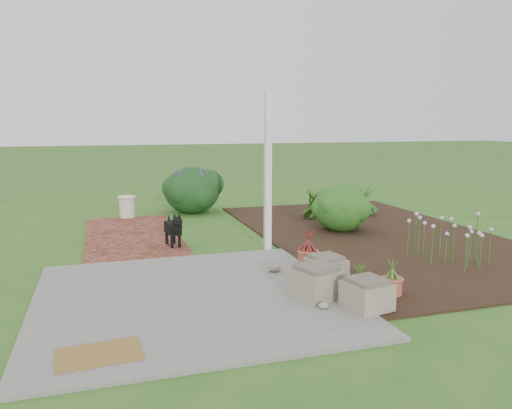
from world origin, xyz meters
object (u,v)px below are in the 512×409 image
object	(u,v)px
cream_ceramic_urn	(127,207)
evergreen_shrub	(341,207)
stone_trough_near	(367,296)
black_dog	(174,228)

from	to	relation	value
cream_ceramic_urn	evergreen_shrub	xyz separation A→B (m)	(3.75, -2.47, 0.21)
cream_ceramic_urn	evergreen_shrub	world-z (taller)	evergreen_shrub
stone_trough_near	cream_ceramic_urn	size ratio (longest dim) A/B	0.99
stone_trough_near	evergreen_shrub	world-z (taller)	evergreen_shrub
evergreen_shrub	cream_ceramic_urn	bearing A→B (deg)	146.65
black_dog	evergreen_shrub	size ratio (longest dim) A/B	0.58
stone_trough_near	evergreen_shrub	size ratio (longest dim) A/B	0.42
cream_ceramic_urn	evergreen_shrub	size ratio (longest dim) A/B	0.42
cream_ceramic_urn	evergreen_shrub	bearing A→B (deg)	-33.35
stone_trough_near	black_dog	distance (m)	3.71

